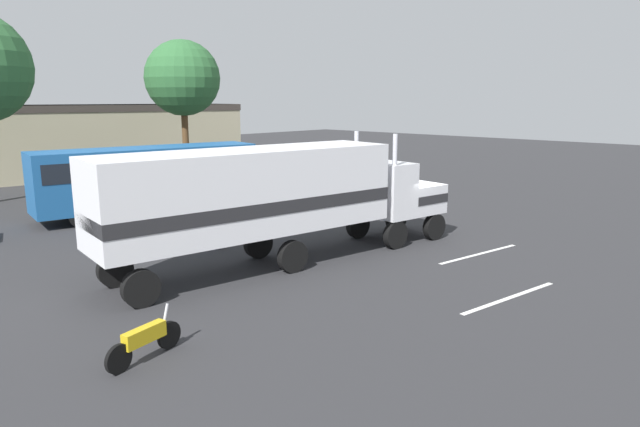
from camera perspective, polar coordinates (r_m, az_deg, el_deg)
The scene contains 9 objects.
ground_plane at distance 24.19m, azimuth 9.21°, elevation -2.33°, with size 120.00×120.00×0.00m, color #2D2D30.
lane_stripe_near at distance 22.04m, azimuth 16.00°, elevation -4.01°, with size 4.40×0.16×0.01m, color silver.
lane_stripe_mid at distance 17.62m, azimuth 18.88°, elevation -8.16°, with size 4.40×0.16×0.01m, color silver.
semi_truck at distance 19.45m, azimuth -4.49°, elevation 1.96°, with size 14.38×4.72×4.50m.
person_bystander at distance 22.10m, azimuth -10.50°, elevation -1.34°, with size 0.39×0.48×1.63m.
parked_bus at distance 29.56m, azimuth -17.13°, elevation 3.92°, with size 11.28×4.56×3.40m.
motorcycle at distance 13.41m, azimuth -17.49°, elevation -12.26°, with size 2.09×0.53×1.12m.
tree_left at distance 39.39m, azimuth -13.90°, elevation 13.28°, with size 5.01×5.01×9.66m.
building_backdrop at distance 47.11m, azimuth -21.17°, elevation 7.37°, with size 21.68×9.25×5.34m.
Camera 1 is at (-19.56, -13.00, 5.80)m, focal length 31.23 mm.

